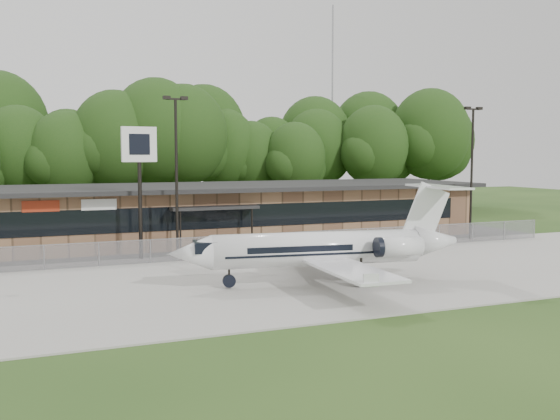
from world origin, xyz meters
name	(u,v)px	position (x,y,z in m)	size (l,w,h in m)	color
ground	(383,311)	(0.00, 0.00, 0.00)	(160.00, 160.00, 0.00)	#233F16
apron	(304,276)	(0.00, 8.00, 0.04)	(64.00, 18.00, 0.08)	#9E9B93
parking_lot	(237,247)	(0.00, 19.50, 0.03)	(50.00, 9.00, 0.06)	#383835
terminal	(219,212)	(0.00, 23.94, 2.18)	(41.00, 11.65, 4.30)	#936B49
fence	(259,245)	(0.00, 15.00, 0.78)	(46.00, 0.04, 1.52)	gray
treeline	(168,146)	(0.00, 42.00, 7.50)	(72.00, 12.00, 15.00)	black
radio_mast	(332,107)	(22.00, 48.00, 12.50)	(0.20, 0.20, 25.00)	gray
light_pole_mid	(176,164)	(-5.00, 16.50, 5.98)	(1.55, 0.30, 10.23)	black
light_pole_right	(472,163)	(18.00, 16.50, 5.98)	(1.55, 0.30, 10.23)	black
business_jet	(327,249)	(0.17, 5.58, 1.83)	(15.20, 13.61, 5.11)	silver
pole_sign	(139,158)	(-7.25, 16.80, 6.36)	(2.19, 0.42, 8.32)	black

